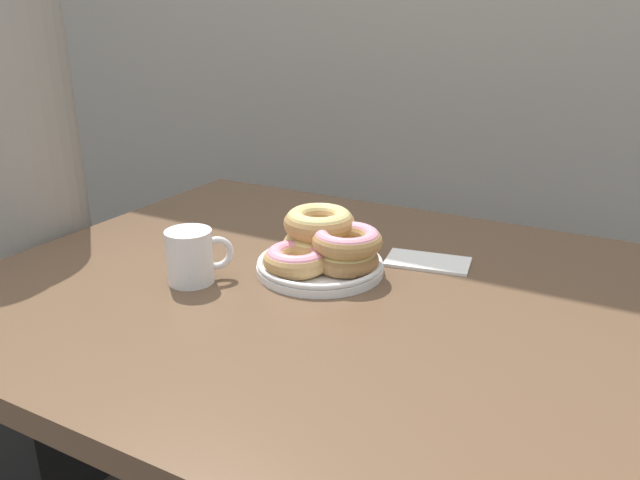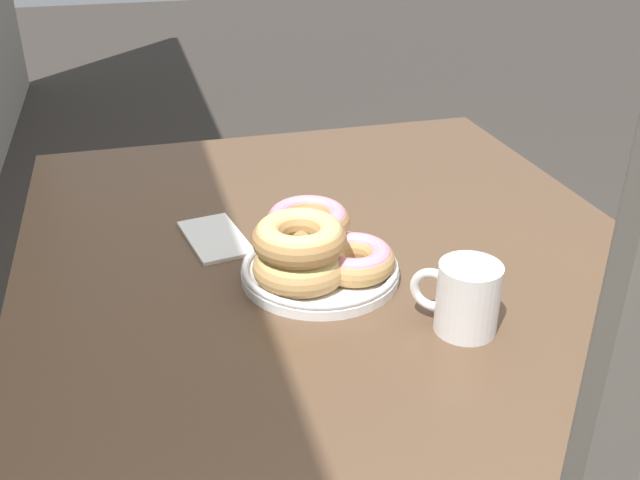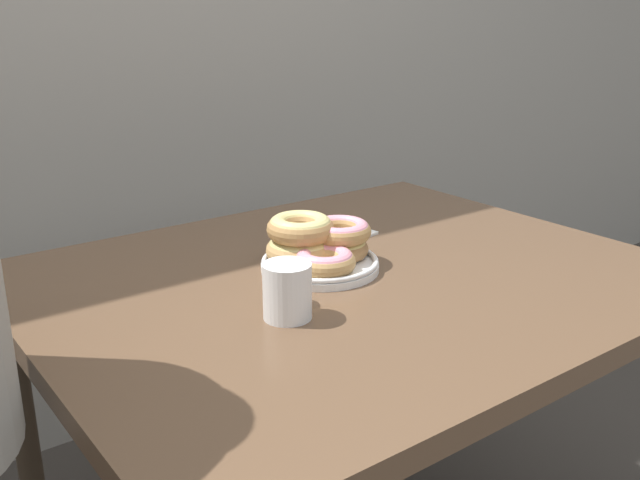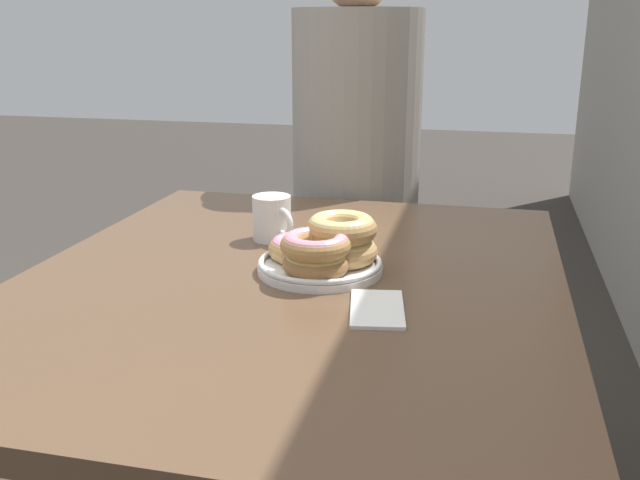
{
  "view_description": "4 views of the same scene",
  "coord_description": "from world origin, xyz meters",
  "px_view_note": "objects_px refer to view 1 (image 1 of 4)",
  "views": [
    {
      "loc": [
        0.45,
        -0.64,
        1.17
      ],
      "look_at": [
        -0.03,
        0.25,
        0.79
      ],
      "focal_mm": 35.0,
      "sensor_mm": 36.0,
      "label": 1
    },
    {
      "loc": [
        -0.88,
        0.48,
        1.25
      ],
      "look_at": [
        -0.03,
        0.25,
        0.79
      ],
      "focal_mm": 40.0,
      "sensor_mm": 36.0,
      "label": 2
    },
    {
      "loc": [
        -0.8,
        -0.77,
        1.21
      ],
      "look_at": [
        -0.03,
        0.25,
        0.79
      ],
      "focal_mm": 40.0,
      "sensor_mm": 36.0,
      "label": 3
    },
    {
      "loc": [
        1.14,
        0.53,
        1.16
      ],
      "look_at": [
        -0.03,
        0.25,
        0.79
      ],
      "focal_mm": 40.0,
      "sensor_mm": 36.0,
      "label": 4
    }
  ],
  "objects_px": {
    "coffee_mug": "(192,256)",
    "person_figure": "(1,207)",
    "donut_plate": "(323,247)",
    "napkin": "(428,262)",
    "dining_table": "(325,321)"
  },
  "relations": [
    {
      "from": "coffee_mug",
      "to": "donut_plate",
      "type": "bearing_deg",
      "value": 40.91
    },
    {
      "from": "donut_plate",
      "to": "dining_table",
      "type": "bearing_deg",
      "value": -59.03
    },
    {
      "from": "donut_plate",
      "to": "coffee_mug",
      "type": "distance_m",
      "value": 0.23
    },
    {
      "from": "coffee_mug",
      "to": "napkin",
      "type": "distance_m",
      "value": 0.42
    },
    {
      "from": "person_figure",
      "to": "napkin",
      "type": "distance_m",
      "value": 0.94
    },
    {
      "from": "person_figure",
      "to": "dining_table",
      "type": "bearing_deg",
      "value": 2.28
    },
    {
      "from": "coffee_mug",
      "to": "person_figure",
      "type": "distance_m",
      "value": 0.6
    },
    {
      "from": "dining_table",
      "to": "napkin",
      "type": "relative_size",
      "value": 7.19
    },
    {
      "from": "dining_table",
      "to": "napkin",
      "type": "bearing_deg",
      "value": 55.38
    },
    {
      "from": "donut_plate",
      "to": "coffee_mug",
      "type": "bearing_deg",
      "value": -139.09
    },
    {
      "from": "donut_plate",
      "to": "person_figure",
      "type": "height_order",
      "value": "person_figure"
    },
    {
      "from": "napkin",
      "to": "dining_table",
      "type": "bearing_deg",
      "value": -124.62
    },
    {
      "from": "dining_table",
      "to": "donut_plate",
      "type": "height_order",
      "value": "donut_plate"
    },
    {
      "from": "person_figure",
      "to": "napkin",
      "type": "bearing_deg",
      "value": 12.67
    },
    {
      "from": "donut_plate",
      "to": "napkin",
      "type": "relative_size",
      "value": 1.53
    }
  ]
}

